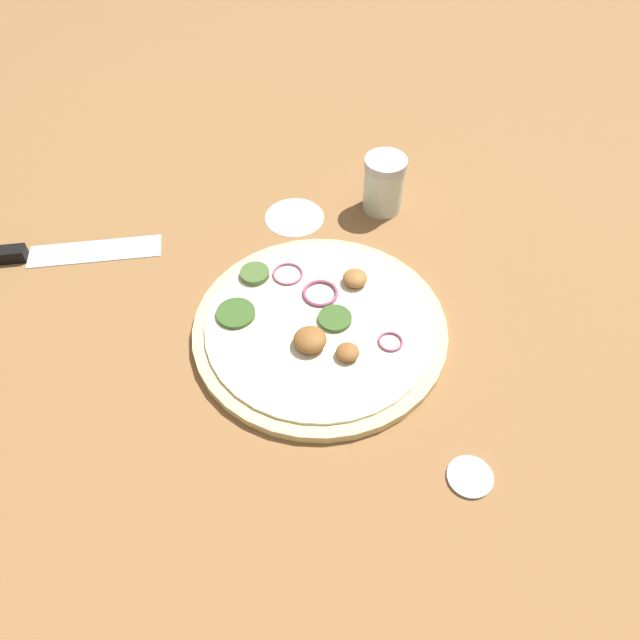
% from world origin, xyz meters
% --- Properties ---
extents(ground_plane, '(3.00, 3.00, 0.00)m').
position_xyz_m(ground_plane, '(0.00, 0.00, 0.00)').
color(ground_plane, olive).
extents(pizza, '(0.30, 0.30, 0.03)m').
position_xyz_m(pizza, '(0.00, 0.00, 0.01)').
color(pizza, beige).
rests_on(pizza, ground_plane).
extents(knife, '(0.16, 0.26, 0.02)m').
position_xyz_m(knife, '(-0.02, 0.41, 0.01)').
color(knife, silver).
rests_on(knife, ground_plane).
extents(spice_jar, '(0.06, 0.06, 0.08)m').
position_xyz_m(spice_jar, '(0.25, -0.01, 0.04)').
color(spice_jar, silver).
rests_on(spice_jar, ground_plane).
extents(loose_cap, '(0.05, 0.05, 0.01)m').
position_xyz_m(loose_cap, '(-0.13, -0.20, 0.00)').
color(loose_cap, '#B2B2B7').
rests_on(loose_cap, ground_plane).
extents(flour_patch, '(0.08, 0.08, 0.00)m').
position_xyz_m(flour_patch, '(0.18, 0.10, 0.00)').
color(flour_patch, white).
rests_on(flour_patch, ground_plane).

